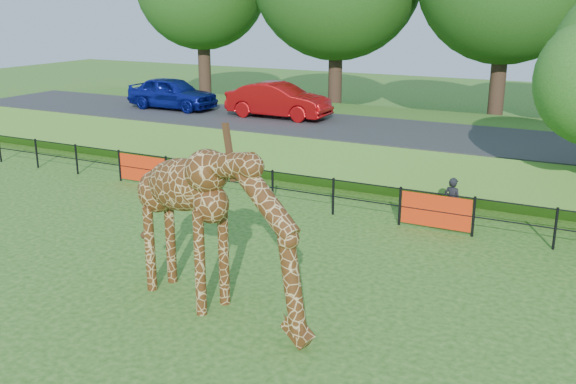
% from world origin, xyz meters
% --- Properties ---
extents(ground, '(90.00, 90.00, 0.00)m').
position_xyz_m(ground, '(0.00, 0.00, 0.00)').
color(ground, '#245615').
rests_on(ground, ground).
extents(giraffe, '(4.86, 2.06, 3.42)m').
position_xyz_m(giraffe, '(0.39, 1.36, 1.71)').
color(giraffe, '#522B10').
rests_on(giraffe, ground).
extents(perimeter_fence, '(28.07, 0.10, 1.10)m').
position_xyz_m(perimeter_fence, '(0.00, 8.00, 0.55)').
color(perimeter_fence, black).
rests_on(perimeter_fence, ground).
extents(embankment, '(40.00, 9.00, 1.30)m').
position_xyz_m(embankment, '(0.00, 15.50, 0.65)').
color(embankment, '#245615').
rests_on(embankment, ground).
extents(road, '(40.00, 5.00, 0.12)m').
position_xyz_m(road, '(0.00, 14.00, 1.36)').
color(road, '#2F2F31').
rests_on(road, embankment).
extents(car_blue, '(4.13, 1.71, 1.40)m').
position_xyz_m(car_blue, '(-10.49, 14.37, 2.12)').
color(car_blue, '#121D93').
rests_on(car_blue, road).
extents(car_red, '(4.28, 1.50, 1.41)m').
position_xyz_m(car_red, '(-5.29, 14.55, 2.13)').
color(car_red, '#B10C0E').
rests_on(car_red, road).
extents(visitor, '(0.58, 0.47, 1.38)m').
position_xyz_m(visitor, '(3.28, 8.59, 0.69)').
color(visitor, black).
rests_on(visitor, ground).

